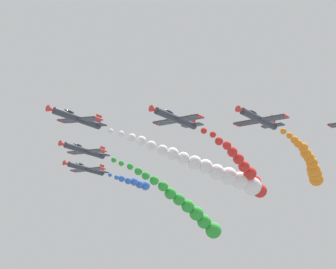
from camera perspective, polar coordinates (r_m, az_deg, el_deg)
airplane_lead at (r=89.42m, az=-9.17°, el=1.64°), size 9.43×10.35×2.99m
smoke_trail_lead at (r=103.69m, az=4.88°, el=-3.71°), size 11.03×29.76×7.84m
airplane_left_inner at (r=88.81m, az=0.74°, el=1.64°), size 9.53×10.35×2.62m
smoke_trail_left_inner at (r=104.82m, az=7.93°, el=-3.74°), size 4.38×21.46×7.99m
airplane_right_inner at (r=105.00m, az=-8.43°, el=-1.58°), size 9.50×10.35×2.78m
smoke_trail_right_inner at (r=119.45m, az=2.15°, el=-7.51°), size 6.50×27.68×12.85m
airplane_left_outer at (r=89.96m, az=9.06°, el=1.58°), size 9.55×10.35×2.53m
smoke_trail_left_outer at (r=110.26m, az=14.20°, el=-3.11°), size 7.65×23.32×4.65m
airplane_right_outer at (r=117.70m, az=-8.28°, el=-3.40°), size 9.53×10.35×2.64m
smoke_trail_right_outer at (r=126.53m, az=-3.27°, el=-4.86°), size 2.34×11.71×2.18m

